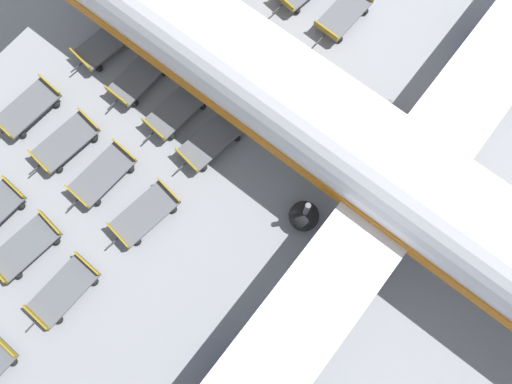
{
  "coord_description": "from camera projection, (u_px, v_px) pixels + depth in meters",
  "views": [
    {
      "loc": [
        20.4,
        -8.61,
        22.27
      ],
      "look_at": [
        15.85,
        -12.1,
        1.99
      ],
      "focal_mm": 35.0,
      "sensor_mm": 36.0,
      "label": 1
    }
  ],
  "objects": [
    {
      "name": "baggage_dolly_row_far_col_d",
      "position": [
        145.0,
        214.0,
        22.37
      ],
      "size": [
        3.83,
        1.93,
        0.92
      ],
      "color": "#515459",
      "rests_on": "ground_plane"
    },
    {
      "name": "baggage_dolly_row_mid_b_col_d",
      "position": [
        103.0,
        175.0,
        22.87
      ],
      "size": [
        3.8,
        1.78,
        0.92
      ],
      "color": "#515459",
      "rests_on": "ground_plane"
    },
    {
      "name": "baggage_dolly_row_far_col_b",
      "position": [
        279.0,
        74.0,
        24.27
      ],
      "size": [
        3.8,
        1.78,
        0.92
      ],
      "color": "#515459",
      "rests_on": "ground_plane"
    },
    {
      "name": "baggage_dolly_row_far_col_e",
      "position": [
        64.0,
        291.0,
        21.45
      ],
      "size": [
        3.79,
        1.73,
        0.92
      ],
      "color": "#515459",
      "rests_on": "ground_plane"
    },
    {
      "name": "baggage_dolly_row_mid_b_col_e",
      "position": [
        26.0,
        247.0,
        21.96
      ],
      "size": [
        3.82,
        1.89,
        0.92
      ],
      "color": "#515459",
      "rests_on": "ground_plane"
    },
    {
      "name": "baggage_dolly_row_mid_a_col_d",
      "position": [
        66.0,
        142.0,
        23.31
      ],
      "size": [
        3.82,
        1.88,
        0.92
      ],
      "color": "#515459",
      "rests_on": "ground_plane"
    },
    {
      "name": "baggage_dolly_row_far_col_c",
      "position": [
        211.0,
        141.0,
        23.32
      ],
      "size": [
        3.83,
        1.93,
        0.92
      ],
      "color": "#515459",
      "rests_on": "ground_plane"
    },
    {
      "name": "baggage_dolly_row_mid_a_col_c",
      "position": [
        139.0,
        77.0,
        24.23
      ],
      "size": [
        3.78,
        1.7,
        0.92
      ],
      "color": "#515459",
      "rests_on": "ground_plane"
    },
    {
      "name": "baggage_dolly_row_mid_b_col_b",
      "position": [
        242.0,
        43.0,
        24.74
      ],
      "size": [
        3.8,
        1.77,
        0.92
      ],
      "color": "#515459",
      "rests_on": "ground_plane"
    },
    {
      "name": "baggage_dolly_row_near_col_c",
      "position": [
        105.0,
        44.0,
        24.73
      ],
      "size": [
        3.83,
        1.9,
        0.92
      ],
      "color": "#515459",
      "rests_on": "ground_plane"
    },
    {
      "name": "baggage_dolly_row_near_col_d",
      "position": [
        28.0,
        108.0,
        23.78
      ],
      "size": [
        3.81,
        1.79,
        0.92
      ],
      "color": "#515459",
      "rests_on": "ground_plane"
    },
    {
      "name": "baggage_dolly_row_mid_b_col_c",
      "position": [
        177.0,
        110.0,
        23.75
      ],
      "size": [
        3.81,
        1.82,
        0.92
      ],
      "color": "#515459",
      "rests_on": "ground_plane"
    },
    {
      "name": "baggage_dolly_row_far_col_a",
      "position": [
        343.0,
        14.0,
        25.19
      ],
      "size": [
        3.79,
        1.74,
        0.92
      ],
      "color": "#515459",
      "rests_on": "ground_plane"
    },
    {
      "name": "airplane",
      "position": [
        430.0,
        199.0,
        19.51
      ],
      "size": [
        37.98,
        46.92,
        12.25
      ],
      "color": "white",
      "rests_on": "ground_plane"
    },
    {
      "name": "baggage_dolly_row_mid_a_col_b",
      "position": [
        206.0,
        16.0,
        25.16
      ],
      "size": [
        3.79,
        1.74,
        0.92
      ],
      "color": "#515459",
      "rests_on": "ground_plane"
    },
    {
      "name": "stand_guidance_stripe",
      "position": [
        223.0,
        109.0,
        24.28
      ],
      "size": [
        0.77,
        26.87,
        0.01
      ],
      "color": "white",
      "rests_on": "ground_plane"
    }
  ]
}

